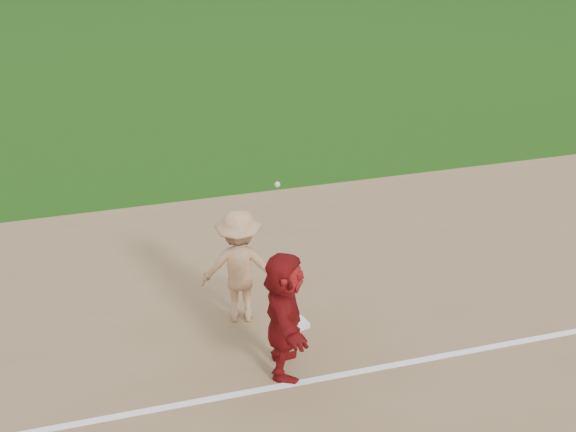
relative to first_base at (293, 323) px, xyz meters
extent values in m
plane|color=#1A440D|center=(0.21, -0.45, -0.06)|extent=(160.00, 160.00, 0.00)
cube|color=white|center=(0.21, -1.25, -0.04)|extent=(60.00, 0.10, 0.01)
cube|color=white|center=(0.00, 0.00, 0.00)|extent=(0.45, 0.45, 0.08)
imported|color=maroon|center=(-0.39, -0.91, 0.87)|extent=(0.89, 1.76, 1.82)
imported|color=#99999B|center=(-0.70, 0.42, 0.85)|extent=(1.28, 0.91, 1.79)
sphere|color=silver|center=(-0.22, 0.05, 2.29)|extent=(0.08, 0.08, 0.08)
camera|label=1|loc=(-2.39, -8.39, 6.42)|focal=45.00mm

